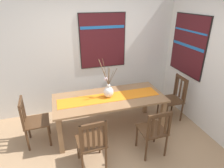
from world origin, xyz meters
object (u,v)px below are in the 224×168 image
(centerpiece_vase, at_px, (108,91))
(chair_2, at_px, (33,121))
(chair_0, at_px, (154,131))
(painting_on_side_wall, at_px, (188,45))
(dining_table, at_px, (109,102))
(chair_1, at_px, (173,98))
(chair_3, at_px, (92,142))
(painting_on_back_wall, at_px, (103,41))

(centerpiece_vase, distance_m, chair_2, 1.42)
(chair_0, relative_size, painting_on_side_wall, 0.72)
(centerpiece_vase, bearing_deg, chair_2, 179.77)
(chair_2, bearing_deg, dining_table, -0.74)
(centerpiece_vase, relative_size, chair_1, 0.77)
(chair_1, relative_size, chair_2, 1.05)
(chair_1, bearing_deg, chair_2, -179.94)
(chair_0, height_order, painting_on_side_wall, painting_on_side_wall)
(centerpiece_vase, xyz_separation_m, chair_2, (-1.37, 0.01, -0.39))
(chair_0, bearing_deg, chair_3, 179.77)
(centerpiece_vase, distance_m, painting_on_back_wall, 1.23)
(chair_1, distance_m, painting_on_back_wall, 1.95)
(chair_0, bearing_deg, dining_table, 121.80)
(painting_on_back_wall, bearing_deg, chair_0, -78.60)
(centerpiece_vase, relative_size, chair_0, 0.84)
(chair_0, bearing_deg, painting_on_back_wall, 101.40)
(dining_table, bearing_deg, painting_on_side_wall, 8.68)
(dining_table, distance_m, chair_0, 0.99)
(centerpiece_vase, height_order, chair_1, centerpiece_vase)
(dining_table, height_order, painting_on_back_wall, painting_on_back_wall)
(painting_on_side_wall, bearing_deg, chair_0, -139.20)
(painting_on_side_wall, bearing_deg, centerpiece_vase, -171.77)
(chair_0, xyz_separation_m, chair_3, (-1.02, 0.00, 0.02))
(dining_table, height_order, chair_0, chair_0)
(chair_1, xyz_separation_m, chair_3, (-1.93, -0.84, -0.00))
(dining_table, bearing_deg, chair_3, -121.68)
(dining_table, xyz_separation_m, centerpiece_vase, (-0.01, 0.01, 0.23))
(dining_table, xyz_separation_m, chair_1, (1.43, 0.02, -0.15))
(chair_3, bearing_deg, dining_table, 58.32)
(chair_0, xyz_separation_m, chair_1, (0.92, 0.85, 0.02))
(chair_0, bearing_deg, chair_1, 42.71)
(painting_on_back_wall, bearing_deg, centerpiece_vase, -99.05)
(dining_table, xyz_separation_m, painting_on_side_wall, (1.78, 0.27, 0.90))
(dining_table, bearing_deg, centerpiece_vase, 135.64)
(centerpiece_vase, distance_m, chair_3, 1.04)
(chair_0, xyz_separation_m, chair_2, (-1.89, 0.84, 0.01))
(chair_2, distance_m, painting_on_side_wall, 3.35)
(centerpiece_vase, height_order, chair_2, centerpiece_vase)
(chair_2, relative_size, chair_3, 1.00)
(centerpiece_vase, bearing_deg, painting_on_back_wall, 80.95)
(chair_2, bearing_deg, chair_3, -43.77)
(painting_on_back_wall, bearing_deg, painting_on_side_wall, -23.87)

